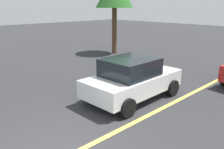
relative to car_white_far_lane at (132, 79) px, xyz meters
The scene contains 2 objects.
lane_marking_centre 1.77m from the car_white_far_lane, 123.05° to the right, with size 28.00×0.16×0.01m, color #E0D14C.
car_white_far_lane is the anchor object (origin of this frame).
Camera 1 is at (-2.50, -4.17, 3.44)m, focal length 37.68 mm.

